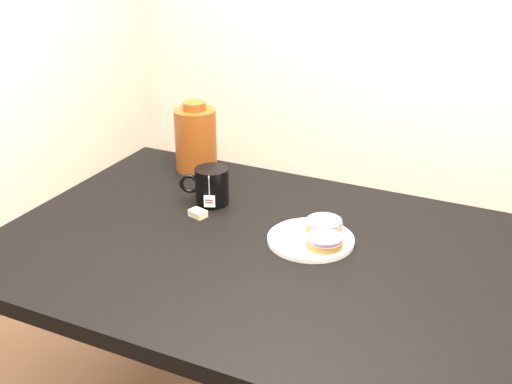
% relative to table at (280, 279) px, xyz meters
% --- Properties ---
extents(table, '(1.40, 0.90, 0.75)m').
position_rel_table_xyz_m(table, '(0.00, 0.00, 0.00)').
color(table, black).
rests_on(table, ground_plane).
extents(plate, '(0.21, 0.21, 0.02)m').
position_rel_table_xyz_m(plate, '(0.05, 0.07, 0.09)').
color(plate, white).
rests_on(plate, table).
extents(bagel_back, '(0.12, 0.12, 0.03)m').
position_rel_table_xyz_m(bagel_back, '(0.07, 0.12, 0.11)').
color(bagel_back, brown).
rests_on(bagel_back, plate).
extents(bagel_front, '(0.11, 0.11, 0.03)m').
position_rel_table_xyz_m(bagel_front, '(0.10, 0.04, 0.11)').
color(bagel_front, brown).
rests_on(bagel_front, plate).
extents(mug, '(0.15, 0.12, 0.10)m').
position_rel_table_xyz_m(mug, '(-0.28, 0.16, 0.14)').
color(mug, black).
rests_on(mug, table).
extents(teabag_pouch, '(0.05, 0.04, 0.02)m').
position_rel_table_xyz_m(teabag_pouch, '(-0.27, 0.07, 0.09)').
color(teabag_pouch, '#C6B793').
rests_on(teabag_pouch, table).
extents(bagel_package, '(0.15, 0.15, 0.22)m').
position_rel_table_xyz_m(bagel_package, '(-0.44, 0.36, 0.18)').
color(bagel_package, '#56230B').
rests_on(bagel_package, table).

